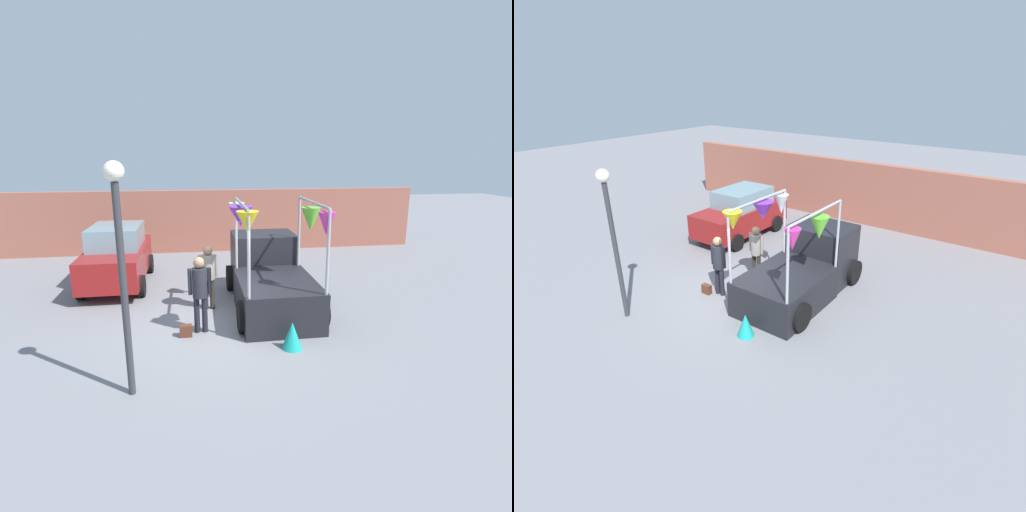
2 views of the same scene
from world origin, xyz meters
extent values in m
plane|color=slate|center=(0.00, 0.00, 0.00)|extent=(60.00, 60.00, 0.00)
cube|color=black|center=(1.35, 0.36, 0.50)|extent=(1.90, 2.60, 1.00)
cube|color=black|center=(1.35, 2.36, 0.90)|extent=(1.80, 1.40, 1.80)
cube|color=#8CB2C6|center=(1.35, 2.36, 1.35)|extent=(1.76, 1.37, 0.60)
cylinder|color=black|center=(0.40, 2.71, 0.38)|extent=(0.22, 0.76, 0.76)
cylinder|color=black|center=(2.30, 2.71, 0.38)|extent=(0.22, 0.76, 0.76)
cylinder|color=black|center=(0.40, -0.34, 0.38)|extent=(0.22, 0.76, 0.76)
cylinder|color=black|center=(2.30, -0.34, 0.38)|extent=(0.22, 0.76, 0.76)
cylinder|color=#A5A5AD|center=(0.48, 1.58, 1.96)|extent=(0.07, 0.07, 1.91)
cylinder|color=#A5A5AD|center=(2.22, 1.58, 1.96)|extent=(0.07, 0.07, 1.91)
cylinder|color=#A5A5AD|center=(0.48, -0.86, 1.96)|extent=(0.07, 0.07, 1.91)
cylinder|color=#A5A5AD|center=(2.22, -0.86, 1.96)|extent=(0.07, 0.07, 1.91)
cylinder|color=#A5A5AD|center=(0.48, 0.36, 2.91)|extent=(0.07, 2.44, 0.07)
cylinder|color=#A5A5AD|center=(2.22, 0.36, 2.91)|extent=(0.07, 2.44, 0.07)
cone|color=yellow|center=(0.48, -0.69, 2.66)|extent=(0.52, 0.52, 0.45)
cone|color=#D83399|center=(2.22, -0.69, 2.57)|extent=(0.56, 0.56, 0.52)
cone|color=purple|center=(0.48, 0.53, 2.58)|extent=(0.82, 0.82, 0.50)
cone|color=#66CC33|center=(2.22, 0.53, 2.48)|extent=(0.52, 0.52, 0.59)
cone|color=white|center=(0.48, 1.41, 2.54)|extent=(0.59, 0.59, 0.56)
cube|color=maroon|center=(-3.06, 3.75, 0.77)|extent=(1.70, 4.00, 0.90)
cube|color=#72939E|center=(-3.06, 3.90, 1.55)|extent=(1.50, 2.10, 0.66)
cylinder|color=black|center=(-3.91, 5.00, 0.32)|extent=(0.18, 0.64, 0.64)
cylinder|color=black|center=(-2.21, 5.00, 0.32)|extent=(0.18, 0.64, 0.64)
cylinder|color=black|center=(-3.91, 2.50, 0.32)|extent=(0.18, 0.64, 0.64)
cylinder|color=black|center=(-2.21, 2.50, 0.32)|extent=(0.18, 0.64, 0.64)
cylinder|color=black|center=(-0.65, -0.20, 0.43)|extent=(0.13, 0.13, 0.86)
cylinder|color=black|center=(-0.47, -0.20, 0.43)|extent=(0.13, 0.13, 0.86)
cylinder|color=#26262D|center=(-0.56, -0.20, 1.21)|extent=(0.34, 0.34, 0.68)
sphere|color=#997051|center=(-0.56, -0.20, 1.68)|extent=(0.26, 0.26, 0.26)
cylinder|color=#26262D|center=(-0.78, -0.20, 1.24)|extent=(0.09, 0.09, 0.62)
cylinder|color=#26262D|center=(-0.34, -0.20, 1.24)|extent=(0.09, 0.09, 0.62)
cylinder|color=#2D2823|center=(-0.41, 1.22, 0.42)|extent=(0.13, 0.13, 0.83)
cylinder|color=#2D2823|center=(-0.23, 1.22, 0.42)|extent=(0.13, 0.13, 0.83)
cylinder|color=gray|center=(-0.32, 1.22, 1.16)|extent=(0.34, 0.34, 0.66)
sphere|color=#997051|center=(-0.32, 1.22, 1.62)|extent=(0.25, 0.25, 0.25)
cylinder|color=gray|center=(-0.54, 1.22, 1.20)|extent=(0.09, 0.09, 0.59)
cylinder|color=gray|center=(-0.10, 1.22, 1.20)|extent=(0.09, 0.09, 0.59)
cube|color=#592D1E|center=(-0.91, -0.40, 0.14)|extent=(0.28, 0.16, 0.28)
cylinder|color=#333338|center=(-1.81, -2.53, 1.81)|extent=(0.12, 0.12, 3.63)
sphere|color=#F2EDCC|center=(-1.81, -2.53, 3.79)|extent=(0.32, 0.32, 0.32)
cube|color=#9E5947|center=(0.00, 8.00, 1.30)|extent=(18.00, 0.36, 2.60)
cone|color=teal|center=(1.33, -1.34, 0.30)|extent=(0.62, 0.62, 0.60)
camera|label=1|loc=(-0.64, -8.92, 4.02)|focal=28.00mm
camera|label=2|loc=(6.64, -7.60, 5.93)|focal=28.00mm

